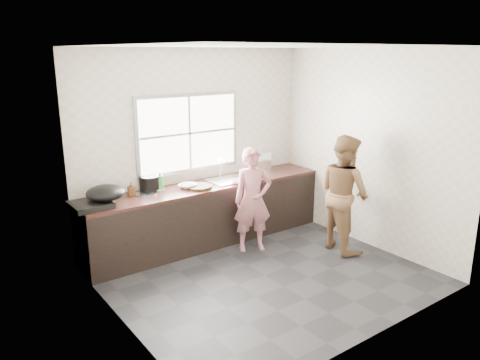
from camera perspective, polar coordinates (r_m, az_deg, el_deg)
floor at (r=5.85m, az=3.03°, el=-11.56°), size 3.60×3.20×0.01m
ceiling at (r=5.21m, az=3.46°, el=16.04°), size 3.60×3.20×0.01m
wall_back at (r=6.66m, az=-5.56°, el=4.12°), size 3.60×0.01×2.70m
wall_left at (r=4.49m, az=-14.92°, el=-1.89°), size 0.01×3.20×2.70m
wall_right at (r=6.64m, az=15.41°, el=3.60°), size 0.01×3.20×2.70m
wall_front at (r=4.30m, az=16.89°, el=-2.80°), size 3.60×0.01×2.70m
cabinet at (r=6.65m, az=-3.96°, el=-4.27°), size 3.60×0.62×0.82m
countertop at (r=6.52m, az=-4.03°, el=-0.71°), size 3.60×0.64×0.04m
sink at (r=6.70m, az=-1.50°, el=-0.02°), size 0.55×0.45×0.02m
faucet at (r=6.82m, az=-2.47°, el=1.52°), size 0.02×0.02×0.30m
window_frame at (r=6.56m, az=-6.29°, el=5.70°), size 1.60×0.05×1.10m
window_glazing at (r=6.54m, az=-6.18°, el=5.68°), size 1.50×0.01×1.00m
woman at (r=6.32m, az=1.56°, el=-2.83°), size 0.57×0.48×1.33m
person_side at (r=6.47m, az=12.53°, el=-1.55°), size 0.71×0.86×1.60m
cutting_board at (r=6.35m, az=-5.06°, el=-0.83°), size 0.40×0.40×0.04m
cleaver at (r=6.42m, az=-6.34°, el=-0.42°), size 0.24×0.14×0.01m
bowl_mince at (r=6.35m, az=-6.41°, el=-0.76°), size 0.30×0.30×0.06m
bowl_crabs at (r=6.72m, az=1.95°, el=0.30°), size 0.22×0.22×0.07m
bowl_held at (r=6.54m, az=-0.31°, el=-0.13°), size 0.22×0.22×0.07m
black_pot at (r=6.34m, az=-10.97°, el=-0.35°), size 0.35×0.35×0.19m
plate_food at (r=6.37m, az=-10.11°, el=-1.05°), size 0.24×0.24×0.02m
bottle_green at (r=6.31m, az=-9.73°, el=0.00°), size 0.13×0.13×0.27m
bottle_brown_tall at (r=6.12m, az=-13.10°, el=-1.14°), size 0.08×0.08×0.17m
bottle_brown_short at (r=6.38m, az=-9.98°, el=-0.26°), size 0.18×0.18×0.17m
glass_jar at (r=6.35m, az=-10.88°, el=-0.69°), size 0.09×0.09×0.11m
burner at (r=5.81m, az=-17.79°, el=-2.90°), size 0.46×0.46×0.07m
wok at (r=5.83m, az=-16.06°, el=-1.52°), size 0.60×0.60×0.18m
dish_rack at (r=7.25m, az=2.08°, el=2.28°), size 0.41×0.31×0.28m
pot_lid_left at (r=5.95m, az=-16.20°, el=-2.63°), size 0.27×0.27×0.01m
pot_lid_right at (r=6.17m, az=-11.38°, el=-1.68°), size 0.28×0.28×0.01m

